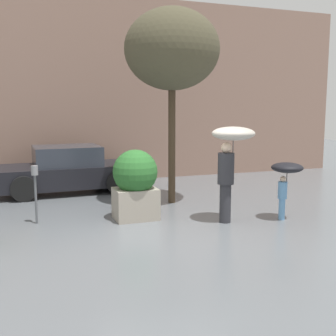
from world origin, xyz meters
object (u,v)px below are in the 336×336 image
at_px(person_adult, 231,150).
at_px(parked_car_near, 67,171).
at_px(person_child, 286,173).
at_px(street_tree, 172,50).
at_px(planter_box, 135,182).
at_px(parking_meter, 35,182).

height_order(person_adult, parked_car_near, person_adult).
distance_m(person_child, parked_car_near, 6.29).
bearing_deg(street_tree, planter_box, -136.41).
height_order(planter_box, person_adult, person_adult).
height_order(person_child, street_tree, street_tree).
relative_size(person_child, parking_meter, 1.01).
height_order(planter_box, parked_car_near, planter_box).
height_order(person_adult, parking_meter, person_adult).
xyz_separation_m(person_adult, person_child, (1.24, -0.23, -0.51)).
relative_size(street_tree, parking_meter, 3.92).
relative_size(person_adult, parking_meter, 1.65).
distance_m(person_adult, parked_car_near, 5.42).
bearing_deg(street_tree, parking_meter, -165.06).
bearing_deg(person_adult, street_tree, 104.52).
bearing_deg(person_adult, parking_meter, 163.24).
bearing_deg(planter_box, parked_car_near, 106.21).
xyz_separation_m(parked_car_near, street_tree, (2.35, -2.35, 3.21)).
relative_size(person_child, street_tree, 0.26).
height_order(planter_box, parking_meter, planter_box).
height_order(planter_box, street_tree, street_tree).
distance_m(person_adult, person_child, 1.36).
height_order(person_adult, street_tree, street_tree).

